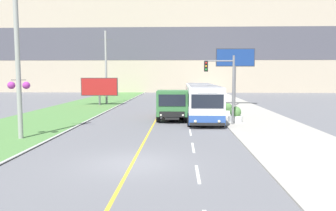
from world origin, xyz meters
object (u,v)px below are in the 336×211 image
Objects in this scene: billboard_large at (235,61)px; planter_round_second at (228,110)px; billboard_small at (99,87)px; city_bus at (201,101)px; utility_pole_near at (18,62)px; traffic_light_mast at (224,81)px; utility_pole_far at (106,67)px; planter_round_near at (235,115)px; dump_truck at (173,105)px.

planter_round_second is at bearing -102.88° from billboard_large.
city_bus is at bearing -44.43° from billboard_small.
billboard_large reaches higher than planter_round_second.
utility_pole_near is 22.08m from billboard_small.
traffic_light_mast is (12.82, 5.80, -1.19)m from utility_pole_near.
billboard_small is 4.16× the size of planter_round_second.
billboard_large is (3.34, 15.32, 2.15)m from traffic_light_mast.
planter_round_near is (14.15, -16.97, -4.20)m from utility_pole_far.
city_bus is 3.11m from planter_round_second.
utility_pole_near is 1.37× the size of billboard_large.
traffic_light_mast reaches higher than city_bus.
dump_truck is 15.29m from billboard_large.
utility_pole_far is at bearing 130.10° from city_bus.
billboard_small is 3.70× the size of planter_round_near.
utility_pole_near reaches higher than billboard_small.
traffic_light_mast is 15.82m from billboard_large.
planter_round_second is at bearing 32.55° from dump_truck.
city_bus is 2.43× the size of traffic_light_mast.
utility_pole_near is 2.07× the size of billboard_small.
billboard_small is at bearing -102.51° from utility_pole_far.
billboard_small is (-9.57, 13.61, 0.97)m from dump_truck.
utility_pole_near is at bearing -138.53° from city_bus.
billboard_large is at bearing 66.73° from city_bus.
utility_pole_far is 19.30m from planter_round_second.
city_bus is 11.46× the size of planter_round_second.
utility_pole_far is at bearing 170.23° from billboard_large.
utility_pole_far is 7.61× the size of planter_round_near.
utility_pole_near reaches higher than planter_round_near.
utility_pole_far is at bearing 125.74° from traffic_light_mast.
utility_pole_far is (-9.13, 15.59, 3.52)m from dump_truck.
city_bus is 1.34× the size of utility_pole_far.
traffic_light_mast is at bearing -54.26° from utility_pole_far.
utility_pole_far is at bearing 90.55° from utility_pole_near.
planter_round_second is at bearing 30.32° from city_bus.
dump_truck is at bearing 43.18° from utility_pole_near.
city_bus is at bearing 34.69° from dump_truck.
billboard_small is at bearing 129.87° from traffic_light_mast.
dump_truck is 5.38× the size of planter_round_near.
utility_pole_near is at bearing -155.66° from traffic_light_mast.
utility_pole_near is 23.94m from utility_pole_far.
utility_pole_near is at bearing -127.43° from billboard_large.
billboard_small is 20.98m from planter_round_near.
billboard_large is at bearing 60.35° from dump_truck.
traffic_light_mast is at bearing -101.36° from planter_round_second.
planter_round_near is at bearing -90.84° from planter_round_second.
utility_pole_far is 1.81× the size of traffic_light_mast.
utility_pole_far is (-11.66, 13.84, 3.31)m from city_bus.
planter_round_near is (2.49, -3.13, -0.89)m from city_bus.
dump_truck is 18.41m from utility_pole_far.
utility_pole_near is at bearing -88.25° from billboard_small.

